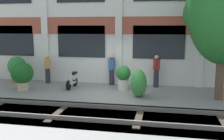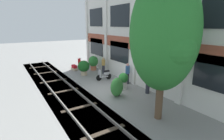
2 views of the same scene
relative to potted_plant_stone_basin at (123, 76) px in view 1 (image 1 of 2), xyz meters
name	(u,v)px [view 1 (image 1 of 2)]	position (x,y,z in m)	size (l,w,h in m)	color
ground_plane	(110,95)	(-0.45, -1.13, -0.66)	(80.00, 80.00, 0.00)	gray
apartment_facade	(120,8)	(-0.45, 1.56, 3.35)	(16.82, 0.64, 8.07)	silver
rail_tracks	(95,118)	(-0.45, -3.79, -0.80)	(24.46, 2.80, 0.43)	#4C473F
potted_plant_stone_basin	(123,76)	(0.00, 0.00, 0.00)	(0.71, 0.71, 1.18)	beige
potted_plant_ribbed_drum	(17,68)	(-5.96, 0.59, 0.15)	(0.98, 0.98, 1.44)	#B76647
potted_plant_fluted_column	(22,74)	(-4.77, -0.97, 0.11)	(1.06, 1.06, 1.35)	tan
scooter_second_parked	(72,79)	(-2.57, -0.07, -0.22)	(0.50, 1.38, 0.98)	black
resident_by_doorway	(156,70)	(1.55, 0.87, 0.22)	(0.34, 0.50, 1.64)	#282833
resident_watching_tracks	(112,69)	(-0.76, 0.95, 0.21)	(0.34, 0.49, 1.63)	#282833
resident_near_plants	(47,68)	(-4.28, 0.80, 0.16)	(0.39, 0.41, 1.54)	#282833
topiary_hedge	(138,83)	(0.83, -1.12, -0.05)	(0.96, 0.70, 1.22)	#388438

